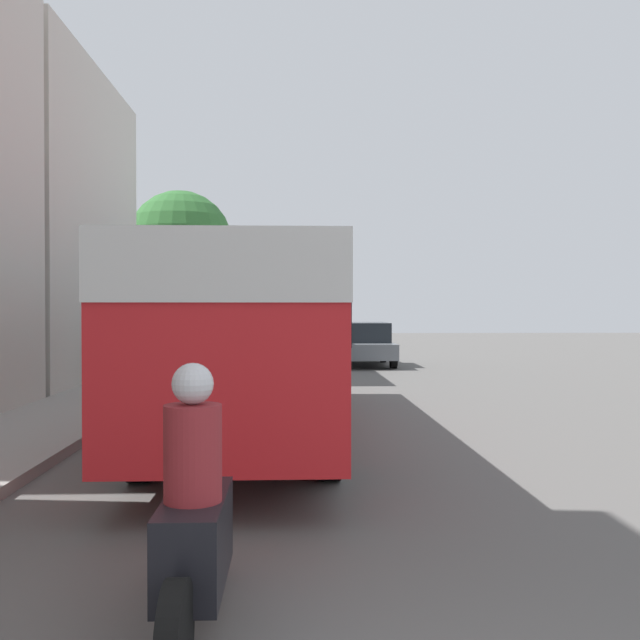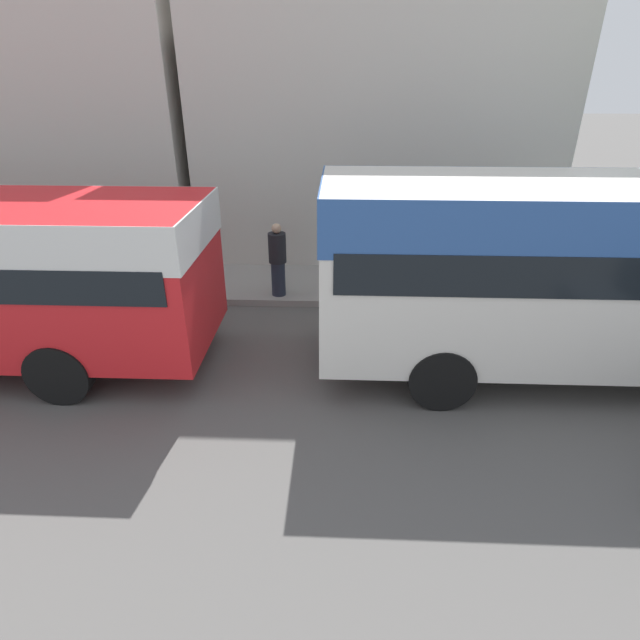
% 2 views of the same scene
% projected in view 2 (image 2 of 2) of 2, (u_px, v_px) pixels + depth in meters
% --- Properties ---
extents(building_midblock, '(6.57, 6.87, 8.99)m').
position_uv_depth(building_midblock, '(81.00, 75.00, 13.96)').
color(building_midblock, beige).
rests_on(building_midblock, ground_plane).
extents(building_far_terrace, '(6.35, 8.86, 8.77)m').
position_uv_depth(building_far_terrace, '(373.00, 79.00, 13.60)').
color(building_far_terrace, beige).
rests_on(building_far_terrace, ground_plane).
extents(bus_following, '(2.53, 9.63, 3.17)m').
position_uv_depth(bus_following, '(635.00, 257.00, 7.61)').
color(bus_following, silver).
rests_on(bus_following, ground_plane).
extents(pedestrian_near_curb, '(0.38, 0.38, 1.61)m').
position_uv_depth(pedestrian_near_curb, '(278.00, 260.00, 10.70)').
color(pedestrian_near_curb, '#232838').
rests_on(pedestrian_near_curb, sidewalk).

